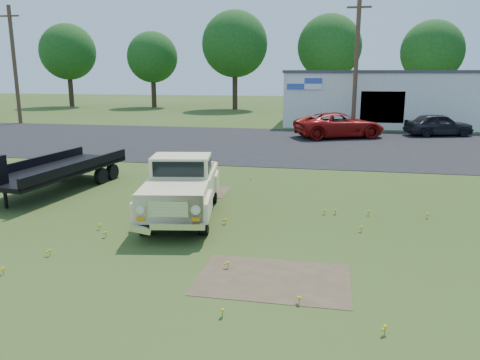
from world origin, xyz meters
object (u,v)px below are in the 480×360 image
vintage_pickup_truck (182,186)px  dark_sedan (438,125)px  flatbed_trailer (56,167)px  red_pickup (339,125)px

vintage_pickup_truck → dark_sedan: (10.82, 19.66, -0.17)m
flatbed_trailer → red_pickup: flatbed_trailer is taller
red_pickup → dark_sedan: bearing=-96.0°
flatbed_trailer → red_pickup: bearing=64.6°
vintage_pickup_truck → flatbed_trailer: (-5.20, 2.07, -0.05)m
vintage_pickup_truck → flatbed_trailer: vintage_pickup_truck is taller
flatbed_trailer → dark_sedan: (16.02, 17.60, -0.12)m
vintage_pickup_truck → red_pickup: (4.56, 17.64, -0.11)m
red_pickup → flatbed_trailer: bearing=124.1°
red_pickup → vintage_pickup_truck: bearing=141.6°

